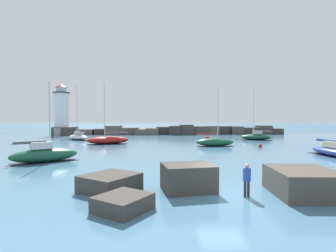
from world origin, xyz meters
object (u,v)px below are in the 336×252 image
lighthouse (62,113)px  sailboat_moored_1 (215,142)px  sailboat_moored_0 (108,140)px  sailboat_moored_3 (78,136)px  mooring_buoy_orange_near (260,146)px  person_on_rocks (247,178)px  mooring_buoy_far_side (207,138)px  sailboat_moored_2 (256,136)px  sailboat_moored_5 (45,154)px

lighthouse → sailboat_moored_1: 43.06m
sailboat_moored_0 → sailboat_moored_3: sailboat_moored_3 is taller
mooring_buoy_orange_near → person_on_rocks: 25.21m
sailboat_moored_0 → mooring_buoy_far_side: bearing=23.0°
person_on_rocks → sailboat_moored_1: bearing=80.2°
sailboat_moored_2 → mooring_buoy_far_side: sailboat_moored_2 is taller
mooring_buoy_orange_near → mooring_buoy_far_side: 14.82m
sailboat_moored_1 → mooring_buoy_orange_near: sailboat_moored_1 is taller
lighthouse → sailboat_moored_5: (12.50, -41.55, -4.75)m
sailboat_moored_0 → mooring_buoy_orange_near: bearing=-16.0°
sailboat_moored_1 → sailboat_moored_2: sailboat_moored_2 is taller
mooring_buoy_orange_near → lighthouse: bearing=141.2°
sailboat_moored_0 → sailboat_moored_2: (27.15, 6.50, 0.03)m
lighthouse → person_on_rocks: (27.62, -53.50, -4.49)m
lighthouse → mooring_buoy_far_side: lighthouse is taller
sailboat_moored_2 → mooring_buoy_orange_near: bearing=-109.5°
person_on_rocks → mooring_buoy_far_side: bearing=81.1°
sailboat_moored_5 → mooring_buoy_orange_near: size_ratio=10.59×
sailboat_moored_2 → sailboat_moored_3: size_ratio=1.00×
sailboat_moored_3 → mooring_buoy_orange_near: size_ratio=14.58×
sailboat_moored_0 → mooring_buoy_orange_near: (22.55, -6.46, -0.38)m
sailboat_moored_5 → sailboat_moored_3: bearing=99.0°
mooring_buoy_far_side → sailboat_moored_3: bearing=177.6°
lighthouse → sailboat_moored_2: bearing=-22.4°
sailboat_moored_2 → person_on_rocks: (-14.99, -35.91, 0.32)m
sailboat_moored_3 → mooring_buoy_far_side: 25.06m
sailboat_moored_2 → sailboat_moored_5: sailboat_moored_2 is taller
sailboat_moored_0 → person_on_rocks: size_ratio=5.60×
sailboat_moored_1 → person_on_rocks: sailboat_moored_1 is taller
sailboat_moored_2 → sailboat_moored_5: bearing=-141.5°
sailboat_moored_2 → mooring_buoy_far_side: bearing=173.0°
sailboat_moored_0 → sailboat_moored_3: size_ratio=0.94×
lighthouse → sailboat_moored_3: lighthouse is taller
lighthouse → sailboat_moored_3: bearing=-61.5°
sailboat_moored_0 → sailboat_moored_3: (-7.10, 8.68, 0.01)m
sailboat_moored_3 → mooring_buoy_far_side: (25.04, -1.06, -0.30)m
sailboat_moored_2 → sailboat_moored_3: sailboat_moored_3 is taller
sailboat_moored_3 → sailboat_moored_5: 26.46m
sailboat_moored_0 → mooring_buoy_orange_near: sailboat_moored_0 is taller
sailboat_moored_2 → sailboat_moored_3: 34.32m
lighthouse → sailboat_moored_0: bearing=-57.3°
sailboat_moored_3 → person_on_rocks: bearing=-63.2°
sailboat_moored_1 → person_on_rocks: bearing=-99.8°
sailboat_moored_5 → lighthouse: bearing=106.8°
lighthouse → sailboat_moored_5: lighthouse is taller
mooring_buoy_far_side → sailboat_moored_1: bearing=-96.8°
lighthouse → sailboat_moored_2: 46.35m
sailboat_moored_1 → mooring_buoy_far_side: bearing=83.2°
sailboat_moored_2 → mooring_buoy_orange_near: size_ratio=14.54×
sailboat_moored_3 → sailboat_moored_5: bearing=-81.0°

